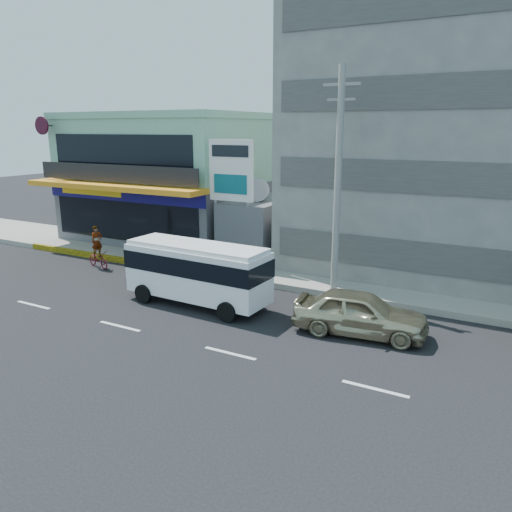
{
  "coord_description": "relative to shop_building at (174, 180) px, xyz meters",
  "views": [
    {
      "loc": [
        13.26,
        -13.29,
        7.44
      ],
      "look_at": [
        3.48,
        4.63,
        2.2
      ],
      "focal_mm": 35.0,
      "sensor_mm": 36.0,
      "label": 1
    }
  ],
  "objects": [
    {
      "name": "concrete_building",
      "position": [
        18.0,
        1.05,
        3.0
      ],
      "size": [
        16.0,
        12.0,
        14.0
      ],
      "primitive_type": "cube",
      "color": "gray",
      "rests_on": "ground"
    },
    {
      "name": "satellite_dish",
      "position": [
        8.0,
        -2.95,
        -0.42
      ],
      "size": [
        1.5,
        1.5,
        0.15
      ],
      "primitive_type": "cylinder",
      "color": "slate",
      "rests_on": "gap_structure"
    },
    {
      "name": "gap_structure",
      "position": [
        8.0,
        -1.95,
        -2.25
      ],
      "size": [
        3.0,
        6.0,
        3.5
      ],
      "primitive_type": "cube",
      "color": "#434348",
      "rests_on": "ground"
    },
    {
      "name": "ground",
      "position": [
        8.0,
        -13.95,
        -4.0
      ],
      "size": [
        120.0,
        120.0,
        0.0
      ],
      "primitive_type": "plane",
      "color": "black",
      "rests_on": "ground"
    },
    {
      "name": "motorcycle_rider",
      "position": [
        0.99,
        -8.18,
        -3.23
      ],
      "size": [
        1.92,
        1.06,
        2.33
      ],
      "color": "#5A0C1A",
      "rests_on": "ground"
    },
    {
      "name": "billboard",
      "position": [
        7.5,
        -4.75,
        0.93
      ],
      "size": [
        2.6,
        0.18,
        6.9
      ],
      "color": "gray",
      "rests_on": "ground"
    },
    {
      "name": "sidewalk",
      "position": [
        13.0,
        -4.45,
        -3.85
      ],
      "size": [
        70.0,
        5.0,
        0.3
      ],
      "primitive_type": "cube",
      "color": "gray",
      "rests_on": "ground"
    },
    {
      "name": "utility_pole_near",
      "position": [
        14.0,
        -6.55,
        1.15
      ],
      "size": [
        1.6,
        0.3,
        10.0
      ],
      "color": "#999993",
      "rests_on": "ground"
    },
    {
      "name": "sedan",
      "position": [
        16.35,
        -10.21,
        -3.16
      ],
      "size": [
        5.1,
        2.55,
        1.67
      ],
      "primitive_type": "imported",
      "rotation": [
        0.0,
        0.0,
        1.69
      ],
      "color": "#BAB18E",
      "rests_on": "ground"
    },
    {
      "name": "minibus",
      "position": [
        9.23,
        -10.46,
        -2.38
      ],
      "size": [
        6.53,
        2.46,
        2.7
      ],
      "color": "white",
      "rests_on": "ground"
    },
    {
      "name": "shop_building",
      "position": [
        0.0,
        0.0,
        0.0
      ],
      "size": [
        12.4,
        11.7,
        8.0
      ],
      "color": "#434348",
      "rests_on": "ground"
    }
  ]
}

